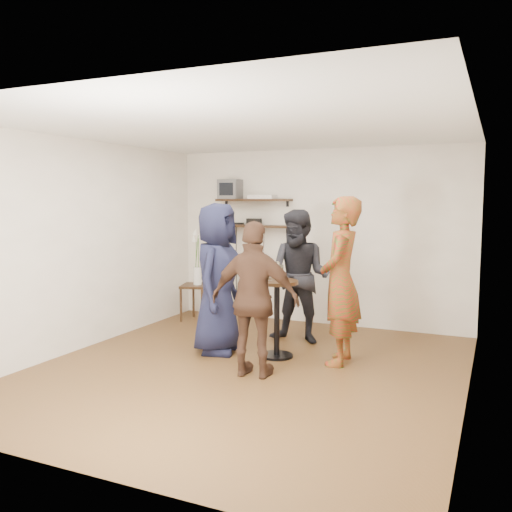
{
  "coord_description": "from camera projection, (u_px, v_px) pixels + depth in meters",
  "views": [
    {
      "loc": [
        2.46,
        -5.22,
        1.86
      ],
      "look_at": [
        -0.07,
        0.4,
        1.22
      ],
      "focal_mm": 38.0,
      "sensor_mm": 36.0,
      "label": 1
    }
  ],
  "objects": [
    {
      "name": "dvd_deck",
      "position": [
        262.0,
        197.0,
        8.23
      ],
      "size": [
        0.4,
        0.24,
        0.06
      ],
      "primitive_type": "cube",
      "color": "silver",
      "rests_on": "shelf_upper"
    },
    {
      "name": "shelf_upper",
      "position": [
        253.0,
        200.0,
        8.3
      ],
      "size": [
        1.2,
        0.25,
        0.04
      ],
      "primitive_type": "cube",
      "color": "black",
      "rests_on": "room"
    },
    {
      "name": "person_brown",
      "position": [
        255.0,
        300.0,
        5.65
      ],
      "size": [
        0.99,
        0.47,
        1.64
      ],
      "primitive_type": "imported",
      "rotation": [
        0.0,
        0.0,
        3.21
      ],
      "color": "#40281B",
      "rests_on": "room"
    },
    {
      "name": "power_strip",
      "position": [
        235.0,
        223.0,
        8.52
      ],
      "size": [
        0.3,
        0.05,
        0.03
      ],
      "primitive_type": "cube",
      "color": "black",
      "rests_on": "shelf_lower"
    },
    {
      "name": "side_table",
      "position": [
        198.0,
        290.0,
        8.32
      ],
      "size": [
        0.58,
        0.58,
        0.56
      ],
      "rotation": [
        0.0,
        0.0,
        0.29
      ],
      "color": "black",
      "rests_on": "room"
    },
    {
      "name": "person_plaid",
      "position": [
        341.0,
        281.0,
        6.09
      ],
      "size": [
        0.51,
        0.73,
        1.9
      ],
      "primitive_type": "imported",
      "rotation": [
        0.0,
        0.0,
        -1.48
      ],
      "color": "red",
      "rests_on": "room"
    },
    {
      "name": "radio",
      "position": [
        254.0,
        222.0,
        8.33
      ],
      "size": [
        0.22,
        0.1,
        0.1
      ],
      "primitive_type": "cube",
      "color": "black",
      "rests_on": "shelf_lower"
    },
    {
      "name": "person_dark",
      "position": [
        300.0,
        276.0,
        7.01
      ],
      "size": [
        0.86,
        0.68,
        1.73
      ],
      "primitive_type": "imported",
      "rotation": [
        0.0,
        0.0,
        -0.02
      ],
      "color": "black",
      "rests_on": "room"
    },
    {
      "name": "wine_glass_fr",
      "position": [
        281.0,
        270.0,
        6.27
      ],
      "size": [
        0.06,
        0.06,
        0.19
      ],
      "color": "silver",
      "rests_on": "drinks_table"
    },
    {
      "name": "drinks_table",
      "position": [
        277.0,
        308.0,
        6.37
      ],
      "size": [
        0.5,
        0.5,
        0.92
      ],
      "color": "black",
      "rests_on": "room"
    },
    {
      "name": "wine_glass_bl",
      "position": [
        277.0,
        267.0,
        6.37
      ],
      "size": [
        0.07,
        0.07,
        0.22
      ],
      "color": "silver",
      "rests_on": "drinks_table"
    },
    {
      "name": "room",
      "position": [
        247.0,
        252.0,
        5.79
      ],
      "size": [
        4.58,
        5.08,
        2.68
      ],
      "color": "#482F17",
      "rests_on": "ground"
    },
    {
      "name": "shelf_lower",
      "position": [
        253.0,
        226.0,
        8.34
      ],
      "size": [
        1.2,
        0.25,
        0.04
      ],
      "primitive_type": "cube",
      "color": "black",
      "rests_on": "room"
    },
    {
      "name": "wine_glass_br",
      "position": [
        279.0,
        269.0,
        6.34
      ],
      "size": [
        0.06,
        0.06,
        0.19
      ],
      "color": "silver",
      "rests_on": "drinks_table"
    },
    {
      "name": "wine_glass_fl",
      "position": [
        270.0,
        268.0,
        6.31
      ],
      "size": [
        0.07,
        0.07,
        0.22
      ],
      "color": "silver",
      "rests_on": "drinks_table"
    },
    {
      "name": "vase_lilies",
      "position": [
        197.0,
        267.0,
        8.28
      ],
      "size": [
        0.18,
        0.19,
        0.88
      ],
      "rotation": [
        0.0,
        0.0,
        0.29
      ],
      "color": "white",
      "rests_on": "side_table"
    },
    {
      "name": "crt_monitor",
      "position": [
        231.0,
        189.0,
        8.44
      ],
      "size": [
        0.32,
        0.3,
        0.3
      ],
      "primitive_type": "cube",
      "color": "#59595B",
      "rests_on": "shelf_upper"
    },
    {
      "name": "person_navy",
      "position": [
        217.0,
        278.0,
        6.54
      ],
      "size": [
        0.7,
        0.96,
        1.82
      ],
      "primitive_type": "imported",
      "rotation": [
        0.0,
        0.0,
        1.71
      ],
      "color": "black",
      "rests_on": "room"
    }
  ]
}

